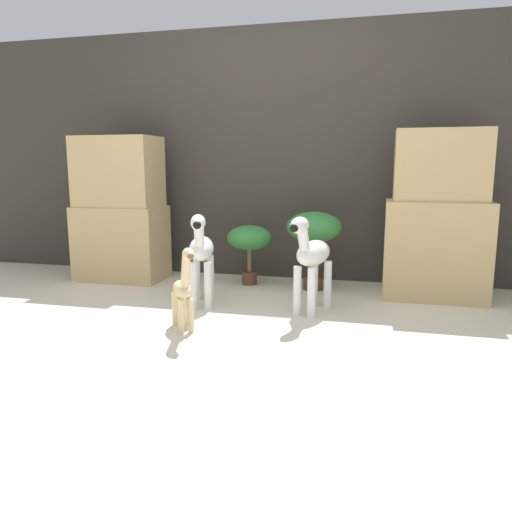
# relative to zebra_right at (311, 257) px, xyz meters

# --- Properties ---
(ground_plane) EXTENTS (14.00, 14.00, 0.00)m
(ground_plane) POSITION_rel_zebra_right_xyz_m (-0.46, -0.64, -0.40)
(ground_plane) COLOR beige
(wall_back) EXTENTS (6.40, 0.08, 2.20)m
(wall_back) POSITION_rel_zebra_right_xyz_m (-0.46, 1.09, 0.70)
(wall_back) COLOR #38332D
(wall_back) RESTS_ON ground_plane
(rock_pillar_left) EXTENTS (0.76, 0.45, 1.26)m
(rock_pillar_left) POSITION_rel_zebra_right_xyz_m (-1.79, 0.63, 0.21)
(rock_pillar_left) COLOR tan
(rock_pillar_left) RESTS_ON ground_plane
(rock_pillar_right) EXTENTS (0.76, 0.45, 1.27)m
(rock_pillar_right) POSITION_rel_zebra_right_xyz_m (0.87, 0.63, 0.20)
(rock_pillar_right) COLOR tan
(rock_pillar_right) RESTS_ON ground_plane
(zebra_right) EXTENTS (0.28, 0.55, 0.69)m
(zebra_right) POSITION_rel_zebra_right_xyz_m (0.00, 0.00, 0.00)
(zebra_right) COLOR white
(zebra_right) RESTS_ON ground_plane
(zebra_left) EXTENTS (0.28, 0.55, 0.69)m
(zebra_left) POSITION_rel_zebra_right_xyz_m (-0.80, -0.00, 0.00)
(zebra_left) COLOR white
(zebra_left) RESTS_ON ground_plane
(giraffe_figurine) EXTENTS (0.28, 0.35, 0.54)m
(giraffe_figurine) POSITION_rel_zebra_right_xyz_m (-0.71, -0.57, -0.13)
(giraffe_figurine) COLOR beige
(giraffe_figurine) RESTS_ON ground_plane
(potted_palm_front) EXTENTS (0.38, 0.38, 0.51)m
(potted_palm_front) POSITION_rel_zebra_right_xyz_m (-0.63, 0.71, -0.01)
(potted_palm_front) COLOR #513323
(potted_palm_front) RESTS_ON ground_plane
(potted_palm_back) EXTENTS (0.45, 0.45, 0.64)m
(potted_palm_back) POSITION_rel_zebra_right_xyz_m (-0.07, 0.66, 0.10)
(potted_palm_back) COLOR #513323
(potted_palm_back) RESTS_ON ground_plane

